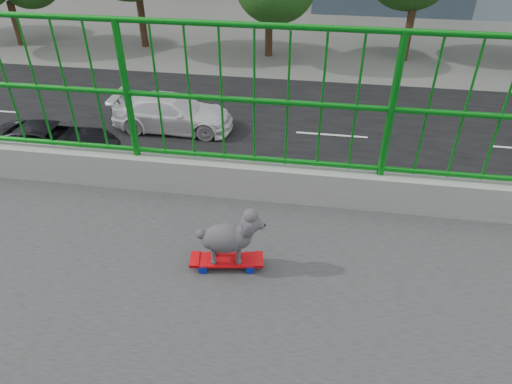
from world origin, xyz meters
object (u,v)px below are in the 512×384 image
object	(u,v)px
skateboard	(227,261)
car_2	(52,143)
car_1	(127,199)
car_3	(173,113)
poodle	(229,236)

from	to	relation	value
skateboard	car_2	distance (m)	16.49
skateboard	car_1	distance (m)	11.92
skateboard	car_3	distance (m)	17.33
car_1	car_2	bearing A→B (deg)	-126.87
car_2	poodle	bearing A→B (deg)	-141.30
car_3	poodle	bearing A→B (deg)	-159.15
skateboard	car_2	size ratio (longest dim) A/B	0.10
skateboard	poodle	size ratio (longest dim) A/B	1.13
poodle	car_2	bearing A→B (deg)	-150.17
car_1	car_3	world-z (taller)	car_1
skateboard	car_3	xyz separation A→B (m)	(-15.10, -5.72, -6.31)
skateboard	car_3	bearing A→B (deg)	-168.10
car_1	car_3	xyz separation A→B (m)	(-6.40, -0.49, -0.06)
car_1	car_3	size ratio (longest dim) A/B	0.95
skateboard	poodle	xyz separation A→B (m)	(-0.00, 0.02, 0.22)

